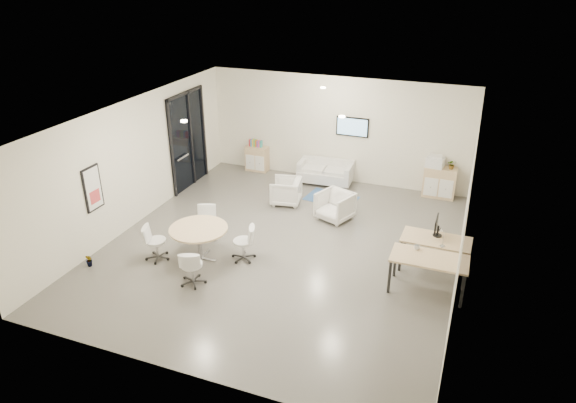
# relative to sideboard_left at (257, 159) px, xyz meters

# --- Properties ---
(room_shell) EXTENTS (9.60, 10.60, 4.80)m
(room_shell) POSITION_rel_sideboard_left_xyz_m (2.55, -4.29, 1.20)
(room_shell) COLOR #5F5B56
(room_shell) RESTS_ON ground
(glass_door) EXTENTS (0.09, 1.90, 2.85)m
(glass_door) POSITION_rel_sideboard_left_xyz_m (-1.40, -1.78, 1.10)
(glass_door) COLOR black
(glass_door) RESTS_ON room_shell
(artwork) EXTENTS (0.05, 0.54, 1.04)m
(artwork) POSITION_rel_sideboard_left_xyz_m (-1.42, -5.89, 1.14)
(artwork) COLOR black
(artwork) RESTS_ON room_shell
(wall_tv) EXTENTS (0.98, 0.06, 0.58)m
(wall_tv) POSITION_rel_sideboard_left_xyz_m (3.05, 0.18, 1.35)
(wall_tv) COLOR black
(wall_tv) RESTS_ON room_shell
(ceiling_spots) EXTENTS (3.14, 4.14, 0.03)m
(ceiling_spots) POSITION_rel_sideboard_left_xyz_m (2.35, -3.45, 2.78)
(ceiling_spots) COLOR #FFEAC6
(ceiling_spots) RESTS_ON room_shell
(sideboard_left) EXTENTS (0.72, 0.38, 0.81)m
(sideboard_left) POSITION_rel_sideboard_left_xyz_m (0.00, 0.00, 0.00)
(sideboard_left) COLOR tan
(sideboard_left) RESTS_ON room_shell
(sideboard_right) EXTENTS (0.90, 0.44, 0.90)m
(sideboard_right) POSITION_rel_sideboard_left_xyz_m (5.74, -0.03, 0.05)
(sideboard_right) COLOR tan
(sideboard_right) RESTS_ON room_shell
(books) EXTENTS (0.42, 0.14, 0.22)m
(books) POSITION_rel_sideboard_left_xyz_m (-0.04, 0.00, 0.52)
(books) COLOR red
(books) RESTS_ON sideboard_left
(printer) EXTENTS (0.53, 0.46, 0.34)m
(printer) POSITION_rel_sideboard_left_xyz_m (5.55, -0.03, 0.65)
(printer) COLOR white
(printer) RESTS_ON sideboard_right
(loveseat) EXTENTS (1.66, 0.89, 0.61)m
(loveseat) POSITION_rel_sideboard_left_xyz_m (2.38, -0.20, -0.07)
(loveseat) COLOR silver
(loveseat) RESTS_ON room_shell
(blue_rug) EXTENTS (1.54, 1.13, 0.01)m
(blue_rug) POSITION_rel_sideboard_left_xyz_m (2.88, -1.25, -0.40)
(blue_rug) COLOR #2D4F89
(blue_rug) RESTS_ON room_shell
(armchair_left) EXTENTS (0.86, 0.90, 0.81)m
(armchair_left) POSITION_rel_sideboard_left_xyz_m (1.77, -2.01, -0.00)
(armchair_left) COLOR silver
(armchair_left) RESTS_ON room_shell
(armchair_right) EXTENTS (1.04, 1.01, 0.84)m
(armchair_right) POSITION_rel_sideboard_left_xyz_m (3.33, -2.47, 0.01)
(armchair_right) COLOR silver
(armchair_right) RESTS_ON room_shell
(desk_rear) EXTENTS (1.49, 0.77, 0.77)m
(desk_rear) POSITION_rel_sideboard_left_xyz_m (6.05, -4.05, 0.28)
(desk_rear) COLOR tan
(desk_rear) RESTS_ON room_shell
(desk_front) EXTENTS (1.54, 0.77, 0.80)m
(desk_front) POSITION_rel_sideboard_left_xyz_m (6.01, -4.95, 0.31)
(desk_front) COLOR tan
(desk_front) RESTS_ON room_shell
(monitor) EXTENTS (0.20, 0.50, 0.44)m
(monitor) POSITION_rel_sideboard_left_xyz_m (6.01, -3.90, 0.60)
(monitor) COLOR black
(monitor) RESTS_ON desk_rear
(round_table) EXTENTS (1.32, 1.32, 0.80)m
(round_table) POSITION_rel_sideboard_left_xyz_m (1.01, -5.50, 0.31)
(round_table) COLOR tan
(round_table) RESTS_ON room_shell
(meeting_chairs) EXTENTS (2.59, 2.59, 0.82)m
(meeting_chairs) POSITION_rel_sideboard_left_xyz_m (1.01, -5.50, 0.01)
(meeting_chairs) COLOR white
(meeting_chairs) RESTS_ON room_shell
(plant_cabinet) EXTENTS (0.26, 0.29, 0.22)m
(plant_cabinet) POSITION_rel_sideboard_left_xyz_m (6.01, -0.04, 0.61)
(plant_cabinet) COLOR #3F7F3F
(plant_cabinet) RESTS_ON sideboard_right
(plant_floor) EXTENTS (0.27, 0.35, 0.14)m
(plant_floor) POSITION_rel_sideboard_left_xyz_m (-1.15, -6.66, -0.34)
(plant_floor) COLOR #3F7F3F
(plant_floor) RESTS_ON room_shell
(cup) EXTENTS (0.13, 0.11, 0.12)m
(cup) POSITION_rel_sideboard_left_xyz_m (5.72, -4.71, 0.46)
(cup) COLOR white
(cup) RESTS_ON desk_front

